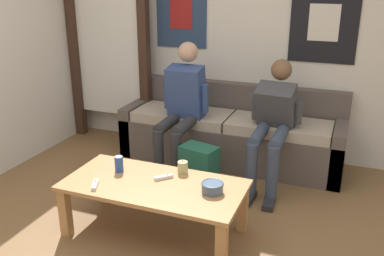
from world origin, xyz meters
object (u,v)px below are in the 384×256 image
object	(u,v)px
ceramic_bowl	(212,187)
game_controller_near_right	(164,177)
coffee_table	(154,191)
backpack	(198,170)
couch	(231,134)
pillar_candle	(183,167)
game_controller_near_left	(95,185)
person_seated_teen	(273,119)
drink_can_blue	(119,164)
person_seated_adult	(182,104)

from	to	relation	value
ceramic_bowl	game_controller_near_right	distance (m)	0.41
coffee_table	backpack	distance (m)	0.75
couch	ceramic_bowl	bearing A→B (deg)	-78.77
couch	pillar_candle	distance (m)	1.28
coffee_table	game_controller_near_left	world-z (taller)	game_controller_near_left
coffee_table	game_controller_near_right	xyz separation A→B (m)	(0.03, 0.09, 0.07)
backpack	game_controller_near_left	xyz separation A→B (m)	(-0.45, -0.92, 0.22)
person_seated_teen	drink_can_blue	bearing A→B (deg)	-131.78
pillar_candle	coffee_table	bearing A→B (deg)	-118.25
game_controller_near_left	ceramic_bowl	bearing A→B (deg)	15.30
couch	coffee_table	distance (m)	1.52
backpack	drink_can_blue	distance (m)	0.81
backpack	coffee_table	bearing A→B (deg)	-95.82
coffee_table	backpack	size ratio (longest dim) A/B	3.07
person_seated_adult	game_controller_near_left	world-z (taller)	person_seated_adult
person_seated_teen	ceramic_bowl	distance (m)	1.16
couch	ceramic_bowl	distance (m)	1.52
coffee_table	ceramic_bowl	xyz separation A→B (m)	(0.44, 0.03, 0.10)
drink_can_blue	person_seated_teen	bearing A→B (deg)	48.22
person_seated_adult	pillar_candle	size ratio (longest dim) A/B	11.91
person_seated_teen	backpack	distance (m)	0.81
couch	pillar_candle	world-z (taller)	couch
pillar_candle	drink_can_blue	world-z (taller)	drink_can_blue
ceramic_bowl	game_controller_near_right	xyz separation A→B (m)	(-0.40, 0.07, -0.03)
game_controller_near_right	game_controller_near_left	bearing A→B (deg)	-144.60
backpack	drink_can_blue	size ratio (longest dim) A/B	3.46
person_seated_teen	game_controller_near_right	bearing A→B (deg)	-119.02
game_controller_near_left	backpack	bearing A→B (deg)	64.20
person_seated_teen	drink_can_blue	world-z (taller)	person_seated_teen
couch	game_controller_near_left	bearing A→B (deg)	-106.91
game_controller_near_right	coffee_table	bearing A→B (deg)	-110.23
person_seated_adult	drink_can_blue	bearing A→B (deg)	-94.50
couch	ceramic_bowl	xyz separation A→B (m)	(0.29, -1.48, 0.17)
pillar_candle	game_controller_near_right	bearing A→B (deg)	-122.95
coffee_table	game_controller_near_left	size ratio (longest dim) A/B	9.07
person_seated_teen	ceramic_bowl	world-z (taller)	person_seated_teen
person_seated_teen	pillar_candle	distance (m)	1.06
person_seated_adult	coffee_table	bearing A→B (deg)	-77.51
coffee_table	drink_can_blue	bearing A→B (deg)	165.87
ceramic_bowl	game_controller_near_left	size ratio (longest dim) A/B	1.09
person_seated_adult	backpack	distance (m)	0.70
backpack	person_seated_adult	bearing A→B (deg)	128.34
drink_can_blue	game_controller_near_left	distance (m)	0.29
backpack	game_controller_near_left	size ratio (longest dim) A/B	2.95
backpack	drink_can_blue	bearing A→B (deg)	-122.52
coffee_table	ceramic_bowl	bearing A→B (deg)	3.56
game_controller_near_right	backpack	bearing A→B (deg)	86.45
game_controller_near_right	drink_can_blue	bearing A→B (deg)	-178.47
couch	game_controller_near_right	world-z (taller)	couch
couch	game_controller_near_right	size ratio (longest dim) A/B	17.65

